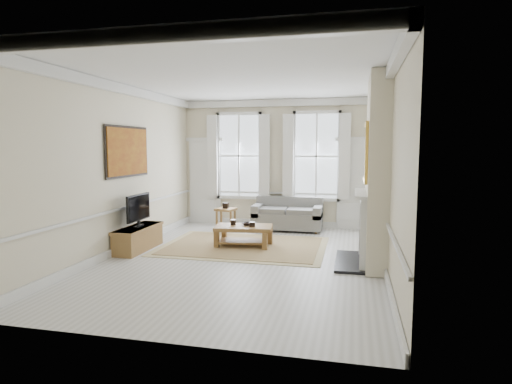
% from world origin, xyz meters
% --- Properties ---
extents(floor, '(7.20, 7.20, 0.00)m').
position_xyz_m(floor, '(0.00, 0.00, 0.00)').
color(floor, '#B7B5AD').
rests_on(floor, ground).
extents(ceiling, '(7.20, 7.20, 0.00)m').
position_xyz_m(ceiling, '(0.00, 0.00, 3.40)').
color(ceiling, white).
rests_on(ceiling, back_wall).
extents(back_wall, '(5.20, 0.00, 5.20)m').
position_xyz_m(back_wall, '(0.00, 3.60, 1.70)').
color(back_wall, beige).
rests_on(back_wall, floor).
extents(left_wall, '(0.00, 7.20, 7.20)m').
position_xyz_m(left_wall, '(-2.60, 0.00, 1.70)').
color(left_wall, beige).
rests_on(left_wall, floor).
extents(right_wall, '(0.00, 7.20, 7.20)m').
position_xyz_m(right_wall, '(2.60, 0.00, 1.70)').
color(right_wall, beige).
rests_on(right_wall, floor).
extents(window_left, '(1.26, 0.20, 2.20)m').
position_xyz_m(window_left, '(-1.05, 3.55, 1.90)').
color(window_left, '#B2BCC6').
rests_on(window_left, back_wall).
extents(window_right, '(1.26, 0.20, 2.20)m').
position_xyz_m(window_right, '(1.05, 3.55, 1.90)').
color(window_right, '#B2BCC6').
rests_on(window_right, back_wall).
extents(door_left, '(0.90, 0.08, 2.30)m').
position_xyz_m(door_left, '(-2.05, 3.56, 1.15)').
color(door_left, silver).
rests_on(door_left, floor).
extents(door_right, '(0.90, 0.08, 2.30)m').
position_xyz_m(door_right, '(2.05, 3.56, 1.15)').
color(door_right, silver).
rests_on(door_right, floor).
extents(painting, '(0.05, 1.66, 1.06)m').
position_xyz_m(painting, '(-2.56, 0.30, 2.05)').
color(painting, '#9F6B1B').
rests_on(painting, left_wall).
extents(chimney_breast, '(0.35, 1.70, 3.38)m').
position_xyz_m(chimney_breast, '(2.43, 0.20, 1.70)').
color(chimney_breast, beige).
rests_on(chimney_breast, floor).
extents(hearth, '(0.55, 1.50, 0.05)m').
position_xyz_m(hearth, '(2.00, 0.20, 0.03)').
color(hearth, black).
rests_on(hearth, floor).
extents(fireplace, '(0.21, 1.45, 1.33)m').
position_xyz_m(fireplace, '(2.20, 0.20, 0.73)').
color(fireplace, silver).
rests_on(fireplace, floor).
extents(mirror, '(0.06, 1.26, 1.06)m').
position_xyz_m(mirror, '(2.21, 0.20, 2.05)').
color(mirror, gold).
rests_on(mirror, chimney_breast).
extents(sofa, '(1.77, 0.86, 0.84)m').
position_xyz_m(sofa, '(0.37, 3.11, 0.35)').
color(sofa, slate).
rests_on(sofa, floor).
extents(side_table, '(0.54, 0.54, 0.56)m').
position_xyz_m(side_table, '(-1.21, 2.79, 0.45)').
color(side_table, brown).
rests_on(side_table, floor).
extents(rug, '(3.50, 2.60, 0.02)m').
position_xyz_m(rug, '(-0.27, 1.02, 0.01)').
color(rug, '#A78256').
rests_on(rug, floor).
extents(coffee_table, '(1.29, 0.86, 0.45)m').
position_xyz_m(coffee_table, '(-0.27, 1.02, 0.37)').
color(coffee_table, brown).
rests_on(coffee_table, rug).
extents(ceramic_pot_a, '(0.12, 0.12, 0.12)m').
position_xyz_m(ceramic_pot_a, '(-0.52, 1.07, 0.51)').
color(ceramic_pot_a, black).
rests_on(ceramic_pot_a, coffee_table).
extents(ceramic_pot_b, '(0.14, 0.14, 0.10)m').
position_xyz_m(ceramic_pot_b, '(-0.07, 0.97, 0.50)').
color(ceramic_pot_b, black).
rests_on(ceramic_pot_b, coffee_table).
extents(bowl, '(0.23, 0.23, 0.06)m').
position_xyz_m(bowl, '(-0.22, 1.12, 0.48)').
color(bowl, black).
rests_on(bowl, coffee_table).
extents(tv_stand, '(0.45, 1.39, 0.49)m').
position_xyz_m(tv_stand, '(-2.34, 0.23, 0.25)').
color(tv_stand, brown).
rests_on(tv_stand, floor).
extents(tv, '(0.08, 0.90, 0.68)m').
position_xyz_m(tv, '(-2.32, 0.23, 0.89)').
color(tv, black).
rests_on(tv, tv_stand).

